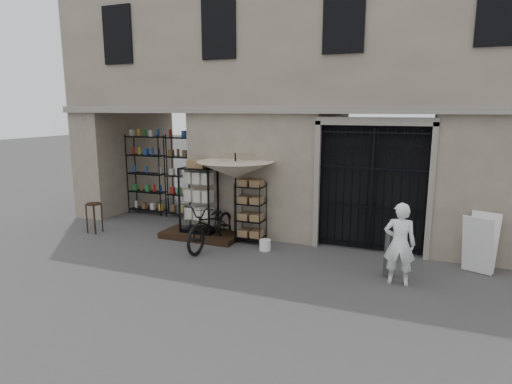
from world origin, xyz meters
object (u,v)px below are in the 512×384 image
at_px(shopkeeper, 397,284).
at_px(white_bucket, 265,245).
at_px(display_cabinet, 199,203).
at_px(wire_rack, 251,213).
at_px(bicycle, 212,247).
at_px(easel_sign, 480,243).
at_px(market_umbrella, 235,165).
at_px(wooden_stool, 94,217).
at_px(steel_bollard, 388,255).

bearing_deg(shopkeeper, white_bucket, -19.18).
height_order(display_cabinet, shopkeeper, display_cabinet).
distance_m(wire_rack, bicycle, 1.24).
bearing_deg(easel_sign, shopkeeper, -119.88).
distance_m(display_cabinet, easel_sign, 6.45).
relative_size(market_umbrella, easel_sign, 2.25).
height_order(white_bucket, bicycle, bicycle).
distance_m(bicycle, wooden_stool, 3.51).
height_order(display_cabinet, bicycle, display_cabinet).
relative_size(wire_rack, bicycle, 0.72).
bearing_deg(wire_rack, wooden_stool, -175.98).
bearing_deg(white_bucket, market_umbrella, 158.57).
distance_m(bicycle, easel_sign, 5.84).
xyz_separation_m(shopkeeper, easel_sign, (1.47, 1.21, 0.62)).
bearing_deg(wooden_stool, white_bucket, 3.81).
relative_size(bicycle, shopkeeper, 1.32).
height_order(wooden_stool, steel_bollard, steel_bollard).
xyz_separation_m(steel_bollard, shopkeeper, (0.21, -0.28, -0.44)).
bearing_deg(shopkeeper, market_umbrella, -20.34).
relative_size(wooden_stool, shopkeeper, 0.51).
relative_size(white_bucket, easel_sign, 0.22).
relative_size(shopkeeper, easel_sign, 1.33).
relative_size(wire_rack, shopkeeper, 0.95).
height_order(wire_rack, steel_bollard, wire_rack).
bearing_deg(easel_sign, steel_bollard, -130.38).
xyz_separation_m(bicycle, easel_sign, (5.78, 0.55, 0.62)).
bearing_deg(easel_sign, market_umbrella, -159.74).
xyz_separation_m(wire_rack, white_bucket, (0.55, -0.44, -0.61)).
distance_m(display_cabinet, wire_rack, 1.40).
distance_m(bicycle, shopkeeper, 4.36).
height_order(shopkeeper, easel_sign, easel_sign).
relative_size(wire_rack, wooden_stool, 1.87).
xyz_separation_m(bicycle, shopkeeper, (4.30, -0.67, 0.00)).
height_order(display_cabinet, market_umbrella, market_umbrella).
bearing_deg(wooden_stool, wire_rack, 10.24).
bearing_deg(wire_rack, shopkeeper, -26.79).
bearing_deg(wooden_stool, bicycle, 1.41).
height_order(wooden_stool, easel_sign, easel_sign).
bearing_deg(wire_rack, market_umbrella, -172.43).
relative_size(display_cabinet, steel_bollard, 2.03).
xyz_separation_m(market_umbrella, bicycle, (-0.37, -0.59, -1.93)).
relative_size(steel_bollard, shopkeeper, 0.56).
height_order(display_cabinet, wire_rack, display_cabinet).
bearing_deg(wire_rack, easel_sign, -7.70).
relative_size(display_cabinet, wire_rack, 1.20).
relative_size(bicycle, easel_sign, 1.76).
xyz_separation_m(display_cabinet, market_umbrella, (1.03, 0.02, 1.03)).
relative_size(wooden_stool, easel_sign, 0.68).
xyz_separation_m(display_cabinet, shopkeeper, (4.97, -1.24, -0.90)).
xyz_separation_m(market_umbrella, wooden_stool, (-3.86, -0.67, -1.50)).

